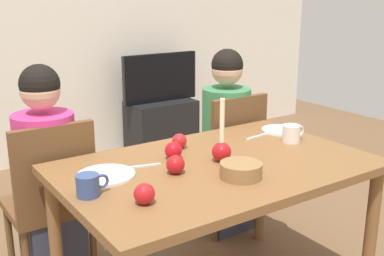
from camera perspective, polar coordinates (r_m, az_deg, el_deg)
back_wall at (r=4.40m, az=-18.30°, el=12.56°), size 6.40×0.10×2.60m
dining_table at (r=2.19m, az=2.95°, el=-6.30°), size 1.40×0.90×0.75m
chair_left at (r=2.52m, az=-16.46°, el=-7.79°), size 0.40×0.40×0.90m
chair_right at (r=3.02m, az=4.40°, el=-3.18°), size 0.40×0.40×0.90m
person_left_child at (r=2.52m, az=-16.79°, el=-6.33°), size 0.30×0.30×1.17m
person_right_child at (r=3.02m, az=4.04°, el=-1.98°), size 0.30×0.30×1.17m
tv_stand at (r=4.71m, az=-3.69°, el=0.38°), size 0.64×0.40×0.48m
tv at (r=4.60m, az=-3.80°, el=6.03°), size 0.79×0.05×0.46m
candle_centerpiece at (r=2.17m, az=3.56°, el=-2.42°), size 0.09×0.09×0.29m
plate_left at (r=2.04m, az=-10.24°, el=-5.55°), size 0.25×0.25×0.01m
plate_right at (r=2.70m, az=10.56°, el=-0.25°), size 0.21×0.21×0.01m
mug_left at (r=1.85m, az=-12.25°, el=-6.70°), size 0.13×0.09×0.09m
mug_right at (r=2.51m, az=11.83°, el=-0.65°), size 0.14×0.09×0.09m
fork_left at (r=2.13m, az=-6.15°, el=-4.59°), size 0.18×0.06×0.01m
fork_right at (r=2.58m, az=7.94°, el=-0.97°), size 0.18×0.03×0.01m
bowl_walnuts at (r=2.00m, az=5.86°, el=-5.04°), size 0.18×0.18×0.06m
apple_near_candle at (r=2.21m, az=-2.24°, el=-2.69°), size 0.08×0.08×0.08m
apple_by_left_plate at (r=2.36m, az=-1.52°, el=-1.56°), size 0.07×0.07×0.07m
apple_by_right_mug at (r=2.03m, az=-2.05°, el=-4.36°), size 0.08×0.08×0.08m
apple_far_edge at (r=1.76m, az=-5.72°, el=-7.82°), size 0.08×0.08×0.08m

